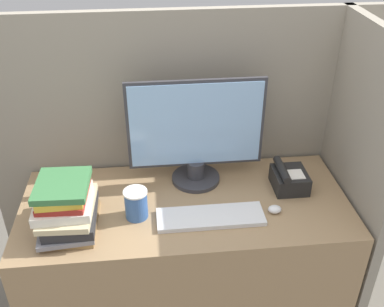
{
  "coord_description": "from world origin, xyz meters",
  "views": [
    {
      "loc": [
        -0.14,
        -1.25,
        1.98
      ],
      "look_at": [
        0.03,
        0.35,
        0.98
      ],
      "focal_mm": 42.0,
      "sensor_mm": 36.0,
      "label": 1
    }
  ],
  "objects_px": {
    "mouse": "(275,209)",
    "book_stack": "(67,207)",
    "keyboard": "(211,217)",
    "coffee_cup": "(136,204)",
    "monitor": "(196,135)",
    "desk_telephone": "(289,179)"
  },
  "relations": [
    {
      "from": "monitor",
      "to": "desk_telephone",
      "type": "distance_m",
      "value": 0.47
    },
    {
      "from": "keyboard",
      "to": "desk_telephone",
      "type": "bearing_deg",
      "value": 25.28
    },
    {
      "from": "coffee_cup",
      "to": "desk_telephone",
      "type": "height_order",
      "value": "coffee_cup"
    },
    {
      "from": "mouse",
      "to": "keyboard",
      "type": "bearing_deg",
      "value": -177.24
    },
    {
      "from": "keyboard",
      "to": "desk_telephone",
      "type": "height_order",
      "value": "desk_telephone"
    },
    {
      "from": "coffee_cup",
      "to": "book_stack",
      "type": "distance_m",
      "value": 0.28
    },
    {
      "from": "monitor",
      "to": "desk_telephone",
      "type": "xyz_separation_m",
      "value": [
        0.42,
        -0.11,
        -0.19
      ]
    },
    {
      "from": "keyboard",
      "to": "desk_telephone",
      "type": "distance_m",
      "value": 0.43
    },
    {
      "from": "mouse",
      "to": "book_stack",
      "type": "height_order",
      "value": "book_stack"
    },
    {
      "from": "coffee_cup",
      "to": "mouse",
      "type": "bearing_deg",
      "value": -3.61
    },
    {
      "from": "keyboard",
      "to": "coffee_cup",
      "type": "distance_m",
      "value": 0.32
    },
    {
      "from": "desk_telephone",
      "to": "coffee_cup",
      "type": "bearing_deg",
      "value": -169.2
    },
    {
      "from": "desk_telephone",
      "to": "book_stack",
      "type": "bearing_deg",
      "value": -170.08
    },
    {
      "from": "coffee_cup",
      "to": "monitor",
      "type": "bearing_deg",
      "value": 41.03
    },
    {
      "from": "monitor",
      "to": "keyboard",
      "type": "bearing_deg",
      "value": -84.26
    },
    {
      "from": "monitor",
      "to": "keyboard",
      "type": "distance_m",
      "value": 0.37
    },
    {
      "from": "book_stack",
      "to": "desk_telephone",
      "type": "bearing_deg",
      "value": 9.92
    },
    {
      "from": "desk_telephone",
      "to": "mouse",
      "type": "bearing_deg",
      "value": -122.63
    },
    {
      "from": "monitor",
      "to": "coffee_cup",
      "type": "xyz_separation_m",
      "value": [
        -0.28,
        -0.24,
        -0.18
      ]
    },
    {
      "from": "coffee_cup",
      "to": "book_stack",
      "type": "height_order",
      "value": "book_stack"
    },
    {
      "from": "monitor",
      "to": "book_stack",
      "type": "xyz_separation_m",
      "value": [
        -0.55,
        -0.28,
        -0.14
      ]
    },
    {
      "from": "monitor",
      "to": "keyboard",
      "type": "xyz_separation_m",
      "value": [
        0.03,
        -0.29,
        -0.23
      ]
    }
  ]
}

